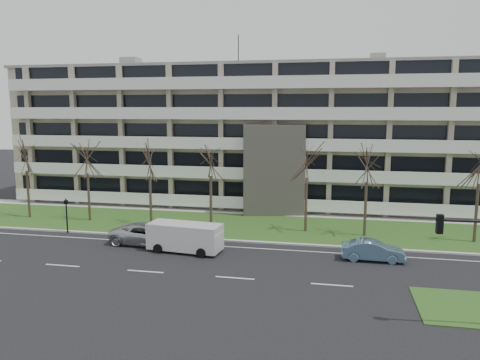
% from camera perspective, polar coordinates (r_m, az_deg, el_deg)
% --- Properties ---
extents(ground, '(160.00, 160.00, 0.00)m').
position_cam_1_polar(ground, '(30.07, -0.62, -11.85)').
color(ground, black).
rests_on(ground, ground).
extents(grass_verge, '(90.00, 10.00, 0.06)m').
position_cam_1_polar(grass_verge, '(42.29, 3.06, -5.73)').
color(grass_verge, '#294818').
rests_on(grass_verge, ground).
extents(curb, '(90.00, 0.35, 0.12)m').
position_cam_1_polar(curb, '(37.52, 1.94, -7.55)').
color(curb, '#B2B2AD').
rests_on(curb, ground).
extents(sidewalk, '(90.00, 2.00, 0.08)m').
position_cam_1_polar(sidewalk, '(47.59, 4.03, -4.09)').
color(sidewalk, '#B2B2AD').
rests_on(sidewalk, ground).
extents(lane_edge_line, '(90.00, 0.12, 0.01)m').
position_cam_1_polar(lane_edge_line, '(36.12, 1.54, -8.29)').
color(lane_edge_line, white).
rests_on(lane_edge_line, ground).
extents(apartment_building, '(60.50, 15.10, 18.75)m').
position_cam_1_polar(apartment_building, '(53.26, 5.06, 5.50)').
color(apartment_building, tan).
rests_on(apartment_building, ground).
extents(silver_pickup, '(6.14, 3.32, 1.64)m').
position_cam_1_polar(silver_pickup, '(37.55, -11.19, -6.50)').
color(silver_pickup, '#B5B8BD').
rests_on(silver_pickup, ground).
extents(blue_sedan, '(4.35, 1.53, 1.43)m').
position_cam_1_polar(blue_sedan, '(34.41, 15.88, -8.26)').
color(blue_sedan, '#668FB2').
rests_on(blue_sedan, ground).
extents(white_van, '(5.67, 2.74, 2.12)m').
position_cam_1_polar(white_van, '(35.16, -6.63, -6.67)').
color(white_van, silver).
rests_on(white_van, ground).
extents(pedestrian_signal, '(0.31, 0.26, 2.98)m').
position_cam_1_polar(pedestrian_signal, '(42.62, -20.40, -3.57)').
color(pedestrian_signal, black).
rests_on(pedestrian_signal, ground).
extents(tree_0, '(4.12, 4.12, 8.24)m').
position_cam_1_polar(tree_0, '(49.36, -24.70, 3.09)').
color(tree_0, '#382B21').
rests_on(tree_0, ground).
extents(tree_1, '(4.06, 4.06, 8.12)m').
position_cam_1_polar(tree_1, '(45.85, -18.18, 2.96)').
color(tree_1, '#382B21').
rests_on(tree_1, ground).
extents(tree_2, '(4.04, 4.04, 8.08)m').
position_cam_1_polar(tree_2, '(42.54, -11.00, 2.77)').
color(tree_2, '#382B21').
rests_on(tree_2, ground).
extents(tree_3, '(4.10, 4.10, 8.20)m').
position_cam_1_polar(tree_3, '(41.66, -3.62, 2.93)').
color(tree_3, '#382B21').
rests_on(tree_3, ground).
extents(tree_4, '(4.23, 4.23, 8.46)m').
position_cam_1_polar(tree_4, '(39.98, 8.17, 2.90)').
color(tree_4, '#382B21').
rests_on(tree_4, ground).
extents(tree_5, '(4.10, 4.10, 8.20)m').
position_cam_1_polar(tree_5, '(39.52, 15.27, 2.32)').
color(tree_5, '#382B21').
rests_on(tree_5, ground).
extents(tree_6, '(4.24, 4.24, 8.47)m').
position_cam_1_polar(tree_6, '(40.79, 27.24, 2.15)').
color(tree_6, '#382B21').
rests_on(tree_6, ground).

